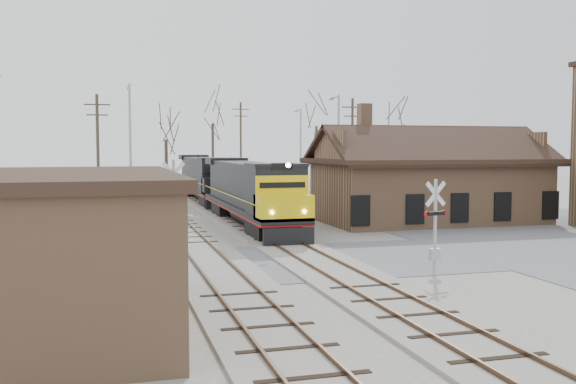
# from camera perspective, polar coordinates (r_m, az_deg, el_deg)

# --- Properties ---
(ground) EXTENTS (140.00, 140.00, 0.00)m
(ground) POSITION_cam_1_polar(r_m,az_deg,el_deg) (28.43, 2.19, -6.11)
(ground) COLOR #A8A398
(ground) RESTS_ON ground
(road) EXTENTS (60.00, 9.00, 0.03)m
(road) POSITION_cam_1_polar(r_m,az_deg,el_deg) (28.42, 2.19, -6.08)
(road) COLOR #5C5C60
(road) RESTS_ON ground
(track_main) EXTENTS (3.40, 90.00, 0.24)m
(track_main) POSITION_cam_1_polar(r_m,az_deg,el_deg) (42.79, -4.00, -2.61)
(track_main) COLOR #A8A398
(track_main) RESTS_ON ground
(track_siding) EXTENTS (3.40, 90.00, 0.24)m
(track_siding) POSITION_cam_1_polar(r_m,az_deg,el_deg) (42.12, -10.01, -2.77)
(track_siding) COLOR #A8A398
(track_siding) RESTS_ON ground
(depot) EXTENTS (15.20, 9.31, 7.90)m
(depot) POSITION_cam_1_polar(r_m,az_deg,el_deg) (43.86, 12.33, 0.54)
(depot) COLOR #A27553
(depot) RESTS_ON ground
(locomotive_lead) EXTENTS (2.82, 18.87, 4.19)m
(locomotive_lead) POSITION_cam_1_polar(r_m,az_deg,el_deg) (40.35, -3.35, 0.03)
(locomotive_lead) COLOR black
(locomotive_lead) RESTS_ON ground
(locomotive_trailing) EXTENTS (2.82, 18.87, 3.96)m
(locomotive_trailing) POSITION_cam_1_polar(r_m,az_deg,el_deg) (59.17, -7.33, 1.27)
(locomotive_trailing) COLOR black
(locomotive_trailing) RESTS_ON ground
(crossbuck_near) EXTENTS (1.06, 0.34, 3.76)m
(crossbuck_near) POSITION_cam_1_polar(r_m,az_deg,el_deg) (25.41, 12.94, -3.34)
(crossbuck_near) COLOR #A5A8AD
(crossbuck_near) RESTS_ON ground
(crossbuck_far) EXTENTS (1.25, 0.33, 4.39)m
(crossbuck_far) POSITION_cam_1_polar(r_m,az_deg,el_deg) (31.21, -10.11, -1.48)
(crossbuck_far) COLOR #A5A8AD
(crossbuck_far) RESTS_ON ground
(streetlight_a) EXTENTS (0.25, 2.04, 9.48)m
(streetlight_a) POSITION_cam_1_polar(r_m,az_deg,el_deg) (47.09, -13.86, 4.24)
(streetlight_a) COLOR #A5A8AD
(streetlight_a) RESTS_ON ground
(streetlight_b) EXTENTS (0.25, 2.04, 8.91)m
(streetlight_b) POSITION_cam_1_polar(r_m,az_deg,el_deg) (48.89, 4.45, 4.00)
(streetlight_b) COLOR #A5A8AD
(streetlight_b) RESTS_ON ground
(streetlight_c) EXTENTS (0.25, 2.04, 8.75)m
(streetlight_c) POSITION_cam_1_polar(r_m,az_deg,el_deg) (63.25, 1.09, 3.93)
(streetlight_c) COLOR #A5A8AD
(streetlight_c) RESTS_ON ground
(utility_pole_a) EXTENTS (2.00, 0.24, 9.09)m
(utility_pole_a) POSITION_cam_1_polar(r_m,az_deg,el_deg) (52.21, -16.54, 3.59)
(utility_pole_a) COLOR #382D23
(utility_pole_a) RESTS_ON ground
(utility_pole_b) EXTENTS (2.00, 0.24, 10.19)m
(utility_pole_b) POSITION_cam_1_polar(r_m,az_deg,el_deg) (74.94, -4.22, 4.25)
(utility_pole_b) COLOR #382D23
(utility_pole_b) RESTS_ON ground
(utility_pole_c) EXTENTS (2.00, 0.24, 9.36)m
(utility_pole_c) POSITION_cam_1_polar(r_m,az_deg,el_deg) (57.93, 5.73, 3.89)
(utility_pole_c) COLOR #382D23
(utility_pole_c) RESTS_ON ground
(tree_b) EXTENTS (3.83, 3.83, 9.38)m
(tree_b) POSITION_cam_1_polar(r_m,az_deg,el_deg) (63.92, -10.81, 5.44)
(tree_b) COLOR #382D23
(tree_b) RESTS_ON ground
(tree_c) EXTENTS (5.21, 5.21, 12.76)m
(tree_c) POSITION_cam_1_polar(r_m,az_deg,el_deg) (76.92, -6.73, 7.04)
(tree_c) COLOR #382D23
(tree_c) RESTS_ON ground
(tree_d) EXTENTS (4.94, 4.94, 12.11)m
(tree_d) POSITION_cam_1_polar(r_m,az_deg,el_deg) (74.51, 2.54, 6.80)
(tree_d) COLOR #382D23
(tree_d) RESTS_ON ground
(tree_e) EXTENTS (4.55, 4.55, 11.14)m
(tree_e) POSITION_cam_1_polar(r_m,az_deg,el_deg) (69.42, 9.57, 6.38)
(tree_e) COLOR #382D23
(tree_e) RESTS_ON ground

